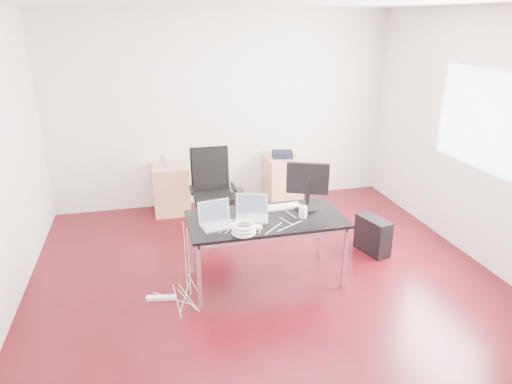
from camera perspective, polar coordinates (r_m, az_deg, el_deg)
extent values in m
plane|color=#3C060E|center=(4.96, 1.55, -11.44)|extent=(5.00, 5.00, 0.00)
plane|color=silver|center=(4.20, 1.95, 22.87)|extent=(5.00, 5.00, 0.00)
plane|color=silver|center=(6.75, -4.03, 10.14)|extent=(5.00, 0.00, 5.00)
plane|color=silver|center=(2.29, 19.23, -13.73)|extent=(5.00, 0.00, 5.00)
plane|color=silver|center=(5.58, 27.46, 5.53)|extent=(0.00, 5.00, 5.00)
plane|color=white|center=(5.67, 26.39, 8.03)|extent=(0.00, 1.50, 1.50)
cube|color=black|center=(4.71, 1.24, -3.43)|extent=(1.60, 0.80, 0.03)
cube|color=silver|center=(4.45, -7.12, -10.45)|extent=(0.04, 0.04, 0.70)
cube|color=silver|center=(5.06, -8.12, -6.41)|extent=(0.04, 0.04, 0.70)
cube|color=silver|center=(4.82, 11.04, -8.11)|extent=(0.04, 0.04, 0.70)
cube|color=silver|center=(5.39, 7.98, -4.66)|extent=(0.04, 0.04, 0.70)
cylinder|color=black|center=(5.99, -5.31, -3.00)|extent=(0.06, 0.06, 0.47)
cube|color=black|center=(5.89, -5.40, -0.65)|extent=(0.49, 0.47, 0.06)
cube|color=black|center=(6.00, -5.77, 2.82)|extent=(0.46, 0.11, 0.55)
cube|color=tan|center=(6.69, -10.58, 0.36)|extent=(0.50, 0.50, 0.70)
cube|color=tan|center=(6.97, 3.40, 1.54)|extent=(0.50, 0.50, 0.70)
cube|color=black|center=(5.67, 14.39, -5.27)|extent=(0.31, 0.49, 0.44)
cylinder|color=black|center=(6.83, -2.59, -0.73)|extent=(0.30, 0.30, 0.28)
cube|color=white|center=(4.81, -11.76, -12.82)|extent=(0.31, 0.11, 0.04)
cube|color=silver|center=(4.52, -4.71, -4.30)|extent=(0.37, 0.29, 0.01)
cube|color=silver|center=(4.57, -5.25, -2.40)|extent=(0.33, 0.11, 0.22)
cube|color=#475166|center=(4.56, -5.24, -2.43)|extent=(0.29, 0.09, 0.18)
cube|color=silver|center=(4.66, -0.51, -3.40)|extent=(0.38, 0.31, 0.01)
cube|color=silver|center=(4.72, -0.46, -1.53)|extent=(0.33, 0.13, 0.22)
cube|color=#475166|center=(4.71, -0.45, -1.55)|extent=(0.29, 0.11, 0.18)
cylinder|color=black|center=(4.96, 6.39, -1.95)|extent=(0.26, 0.26, 0.02)
cylinder|color=black|center=(4.90, 6.46, -0.22)|extent=(0.05, 0.05, 0.30)
cube|color=black|center=(4.86, 6.48, 1.71)|extent=(0.43, 0.22, 0.34)
cube|color=#475166|center=(4.88, 6.37, 1.81)|extent=(0.37, 0.16, 0.29)
cube|color=white|center=(4.95, 3.15, -1.89)|extent=(0.45, 0.17, 0.02)
cylinder|color=white|center=(4.72, 5.87, -2.49)|extent=(0.11, 0.11, 0.12)
cylinder|color=brown|center=(4.78, 6.03, -2.31)|extent=(0.08, 0.08, 0.10)
torus|color=white|center=(4.36, -1.55, -5.04)|extent=(0.24, 0.24, 0.04)
torus|color=white|center=(4.34, -1.55, -4.62)|extent=(0.23, 0.23, 0.04)
torus|color=white|center=(4.33, -1.56, -4.19)|extent=(0.22, 0.22, 0.04)
cube|color=white|center=(4.47, 0.25, -4.39)|extent=(0.08, 0.08, 0.03)
cube|color=#9E9E9E|center=(6.48, -11.59, 3.74)|extent=(0.09, 0.08, 0.18)
cube|color=black|center=(6.87, 3.31, 4.72)|extent=(0.34, 0.30, 0.09)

